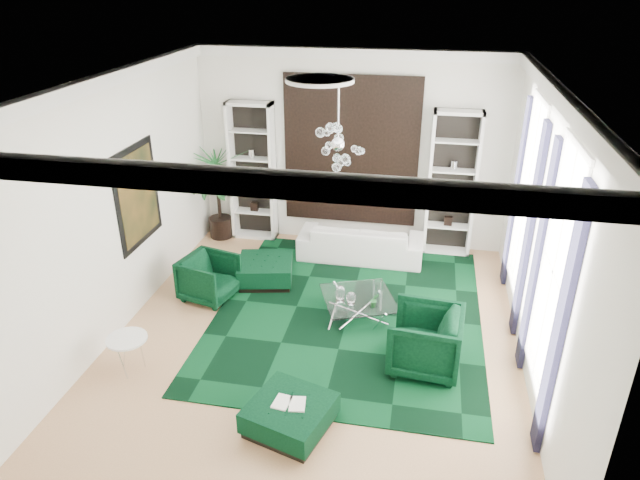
% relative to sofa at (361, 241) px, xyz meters
% --- Properties ---
extents(floor, '(6.00, 7.00, 0.02)m').
position_rel_sofa_xyz_m(floor, '(-0.33, -2.73, -0.35)').
color(floor, tan).
rests_on(floor, ground).
extents(ceiling, '(6.00, 7.00, 0.02)m').
position_rel_sofa_xyz_m(ceiling, '(-0.33, -2.73, 3.47)').
color(ceiling, white).
rests_on(ceiling, ground).
extents(wall_back, '(6.00, 0.02, 3.80)m').
position_rel_sofa_xyz_m(wall_back, '(-0.33, 0.78, 1.56)').
color(wall_back, white).
rests_on(wall_back, ground).
extents(wall_front, '(6.00, 0.02, 3.80)m').
position_rel_sofa_xyz_m(wall_front, '(-0.33, -6.24, 1.56)').
color(wall_front, white).
rests_on(wall_front, ground).
extents(wall_left, '(0.02, 7.00, 3.80)m').
position_rel_sofa_xyz_m(wall_left, '(-3.34, -2.73, 1.56)').
color(wall_left, white).
rests_on(wall_left, ground).
extents(wall_right, '(0.02, 7.00, 3.80)m').
position_rel_sofa_xyz_m(wall_right, '(2.68, -2.73, 1.56)').
color(wall_right, white).
rests_on(wall_right, ground).
extents(crown_molding, '(6.00, 7.00, 0.18)m').
position_rel_sofa_xyz_m(crown_molding, '(-0.33, -2.73, 3.36)').
color(crown_molding, white).
rests_on(crown_molding, ceiling).
extents(ceiling_medallion, '(0.90, 0.90, 0.05)m').
position_rel_sofa_xyz_m(ceiling_medallion, '(-0.33, -2.43, 3.43)').
color(ceiling_medallion, white).
rests_on(ceiling_medallion, ceiling).
extents(tapestry, '(2.50, 0.06, 2.80)m').
position_rel_sofa_xyz_m(tapestry, '(-0.33, 0.73, 1.56)').
color(tapestry, black).
rests_on(tapestry, wall_back).
extents(shelving_left, '(0.90, 0.38, 2.80)m').
position_rel_sofa_xyz_m(shelving_left, '(-2.28, 0.58, 1.06)').
color(shelving_left, white).
rests_on(shelving_left, floor).
extents(shelving_right, '(0.90, 0.38, 2.80)m').
position_rel_sofa_xyz_m(shelving_right, '(1.62, 0.58, 1.06)').
color(shelving_right, white).
rests_on(shelving_right, floor).
extents(painting, '(0.04, 1.30, 1.60)m').
position_rel_sofa_xyz_m(painting, '(-3.30, -2.13, 1.51)').
color(painting, black).
rests_on(painting, wall_left).
extents(window_near, '(0.03, 1.10, 2.90)m').
position_rel_sofa_xyz_m(window_near, '(2.66, -3.63, 1.56)').
color(window_near, white).
rests_on(window_near, wall_right).
extents(curtain_near_a, '(0.07, 0.30, 3.25)m').
position_rel_sofa_xyz_m(curtain_near_a, '(2.62, -4.41, 1.31)').
color(curtain_near_a, black).
rests_on(curtain_near_a, floor).
extents(curtain_near_b, '(0.07, 0.30, 3.25)m').
position_rel_sofa_xyz_m(curtain_near_b, '(2.62, -2.85, 1.31)').
color(curtain_near_b, black).
rests_on(curtain_near_b, floor).
extents(window_far, '(0.03, 1.10, 2.90)m').
position_rel_sofa_xyz_m(window_far, '(2.66, -1.23, 1.56)').
color(window_far, white).
rests_on(window_far, wall_right).
extents(curtain_far_a, '(0.07, 0.30, 3.25)m').
position_rel_sofa_xyz_m(curtain_far_a, '(2.62, -2.01, 1.31)').
color(curtain_far_a, black).
rests_on(curtain_far_a, floor).
extents(curtain_far_b, '(0.07, 0.30, 3.25)m').
position_rel_sofa_xyz_m(curtain_far_b, '(2.62, -0.45, 1.31)').
color(curtain_far_b, black).
rests_on(curtain_far_b, floor).
extents(rug, '(4.20, 5.00, 0.02)m').
position_rel_sofa_xyz_m(rug, '(0.06, -2.00, -0.33)').
color(rug, black).
rests_on(rug, floor).
extents(sofa, '(2.36, 0.93, 0.69)m').
position_rel_sofa_xyz_m(sofa, '(0.00, 0.00, 0.00)').
color(sofa, silver).
rests_on(sofa, floor).
extents(armchair_left, '(1.01, 0.99, 0.76)m').
position_rel_sofa_xyz_m(armchair_left, '(-2.31, -1.97, 0.04)').
color(armchair_left, black).
rests_on(armchair_left, floor).
extents(armchair_right, '(1.06, 1.03, 0.89)m').
position_rel_sofa_xyz_m(armchair_right, '(1.29, -3.17, 0.10)').
color(armchair_right, black).
rests_on(armchair_right, floor).
extents(coffee_table, '(1.39, 1.39, 0.37)m').
position_rel_sofa_xyz_m(coffee_table, '(0.23, -2.10, -0.16)').
color(coffee_table, white).
rests_on(coffee_table, floor).
extents(ottoman_side, '(1.10, 1.10, 0.41)m').
position_rel_sofa_xyz_m(ottoman_side, '(-1.54, -1.25, -0.14)').
color(ottoman_side, black).
rests_on(ottoman_side, floor).
extents(ottoman_front, '(1.14, 1.14, 0.37)m').
position_rel_sofa_xyz_m(ottoman_front, '(-0.27, -4.68, -0.16)').
color(ottoman_front, black).
rests_on(ottoman_front, floor).
extents(book, '(0.40, 0.26, 0.03)m').
position_rel_sofa_xyz_m(book, '(-0.27, -4.68, 0.04)').
color(book, white).
rests_on(book, ottoman_front).
extents(side_table, '(0.71, 0.71, 0.53)m').
position_rel_sofa_xyz_m(side_table, '(-2.70, -4.04, -0.08)').
color(side_table, white).
rests_on(side_table, floor).
extents(palm, '(2.10, 2.10, 2.55)m').
position_rel_sofa_xyz_m(palm, '(-2.98, 0.42, 0.93)').
color(palm, '#1F662C').
rests_on(palm, floor).
extents(chandelier, '(0.99, 0.99, 0.70)m').
position_rel_sofa_xyz_m(chandelier, '(-0.13, -2.14, 2.51)').
color(chandelier, white).
rests_on(chandelier, ceiling).
extents(table_plant, '(0.15, 0.13, 0.24)m').
position_rel_sofa_xyz_m(table_plant, '(0.50, -2.33, 0.14)').
color(table_plant, '#1F662C').
rests_on(table_plant, coffee_table).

